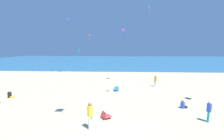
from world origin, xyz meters
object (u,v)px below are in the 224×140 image
(beach_chair_mid_beach, at_px, (105,115))
(kite_teal, at_px, (79,51))
(person_3, at_px, (183,105))
(person_4, at_px, (155,80))
(kite_blue, at_px, (68,19))
(kite_purple, at_px, (123,30))
(person_2, at_px, (10,95))
(person_1, at_px, (209,110))
(person_0, at_px, (90,114))
(beach_chair_near_camera, at_px, (116,89))
(kite_orange, at_px, (149,7))
(kite_red, at_px, (89,35))

(beach_chair_mid_beach, height_order, kite_teal, kite_teal)
(person_3, xyz_separation_m, kite_teal, (-14.08, 19.00, 4.22))
(person_4, xyz_separation_m, kite_blue, (-14.50, 9.05, 9.51))
(beach_chair_mid_beach, relative_size, kite_purple, 0.50)
(beach_chair_mid_beach, relative_size, person_2, 1.12)
(person_1, distance_m, person_2, 17.87)
(person_4, bearing_deg, person_2, -58.31)
(person_0, height_order, person_2, person_0)
(person_4, height_order, kite_purple, kite_purple)
(person_1, relative_size, person_3, 2.08)
(kite_purple, bearing_deg, kite_teal, 135.29)
(beach_chair_near_camera, bearing_deg, kite_blue, 22.33)
(person_1, xyz_separation_m, kite_orange, (0.58, 26.06, 13.49))
(person_2, bearing_deg, beach_chair_mid_beach, -26.51)
(kite_red, relative_size, kite_blue, 1.32)
(person_0, distance_m, kite_blue, 23.28)
(person_2, bearing_deg, kite_blue, 79.27)
(person_2, height_order, kite_orange, kite_orange)
(person_3, bearing_deg, beach_chair_mid_beach, -174.04)
(person_1, height_order, kite_orange, kite_orange)
(beach_chair_mid_beach, bearing_deg, kite_purple, 50.28)
(kite_red, bearing_deg, kite_blue, -109.46)
(beach_chair_mid_beach, bearing_deg, kite_teal, 77.16)
(person_3, bearing_deg, kite_blue, 120.13)
(beach_chair_near_camera, bearing_deg, kite_purple, -26.77)
(kite_teal, bearing_deg, person_0, -73.11)
(person_1, relative_size, kite_purple, 0.87)
(beach_chair_mid_beach, bearing_deg, kite_orange, 40.68)
(beach_chair_mid_beach, height_order, kite_blue, kite_blue)
(kite_teal, relative_size, kite_orange, 1.01)
(beach_chair_near_camera, relative_size, person_3, 1.02)
(kite_red, bearing_deg, person_1, -62.57)
(person_0, distance_m, person_4, 12.56)
(person_1, relative_size, person_2, 1.96)
(person_0, bearing_deg, person_3, 51.29)
(person_0, relative_size, kite_purple, 1.01)
(beach_chair_mid_beach, relative_size, kite_teal, 0.82)
(kite_orange, distance_m, kite_blue, 18.58)
(person_2, distance_m, kite_purple, 16.03)
(beach_chair_near_camera, height_order, kite_orange, kite_orange)
(kite_orange, relative_size, kite_purple, 0.60)
(person_0, xyz_separation_m, person_4, (6.55, 10.71, -0.12))
(kite_orange, bearing_deg, kite_purple, -114.30)
(person_4, xyz_separation_m, kite_purple, (-4.25, 2.84, 6.78))
(beach_chair_near_camera, relative_size, kite_blue, 0.79)
(kite_teal, height_order, kite_purple, kite_purple)
(person_1, distance_m, person_4, 9.52)
(beach_chair_near_camera, height_order, beach_chair_mid_beach, beach_chair_near_camera)
(beach_chair_mid_beach, distance_m, kite_orange, 30.53)
(person_2, height_order, kite_purple, kite_purple)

